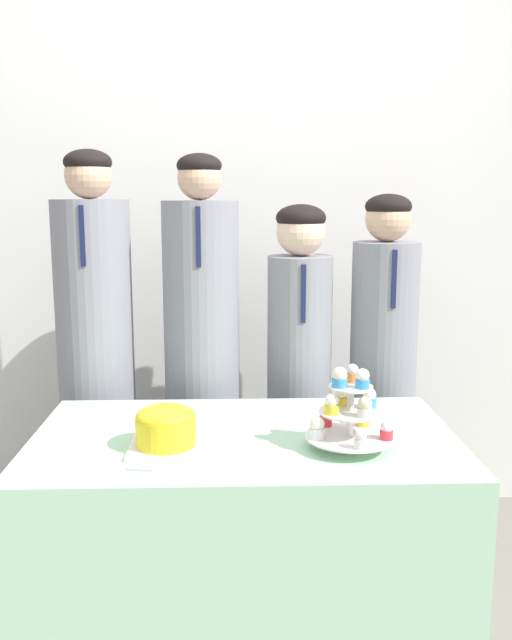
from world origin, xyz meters
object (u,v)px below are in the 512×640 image
Objects in this scene: cupcake_stand at (349,412)px; student_3 at (382,385)px; student_2 at (299,387)px; cake_knife at (156,470)px; student_1 at (202,372)px; student_0 at (97,371)px; round_cake at (166,427)px.

cupcake_stand is 0.81m from student_3.
student_2 is 0.34m from student_3.
student_1 reaches higher than cake_knife.
cake_knife is 0.96m from student_0.
cake_knife is 0.15× the size of student_0.
round_cake is at bearing 177.91° from cupcake_stand.
cupcake_stand is at bearing -2.09° from round_cake.
student_2 is at bearing 72.07° from cake_knife.
student_0 is (-0.34, 0.90, 0.05)m from cake_knife.
round_cake is 1.09m from student_3.
student_0 reaches higher than round_cake.
cake_knife is at bearing -117.72° from student_2.
student_3 is at bearing 0.00° from student_2.
cake_knife is at bearing -69.56° from student_0.
student_2 is at bearing 57.64° from round_cake.
student_0 is 1.14× the size of student_2.
student_3 reaches higher than cupcake_stand.
student_1 is at bearing 84.24° from round_cake.
student_3 reaches higher than cake_knife.
student_3 is at bearing -0.00° from student_1.
cake_knife is (-0.01, -0.17, -0.06)m from round_cake.
student_2 is at bearing -0.00° from student_1.
student_0 is 1.15m from student_3.
student_0 is 1.01× the size of student_1.
student_1 is at bearing 180.00° from student_3.
round_cake is 0.15× the size of student_3.
student_2 reaches higher than round_cake.
cupcake_stand is at bearing -58.30° from student_1.
student_3 reaches higher than student_2.
student_0 is at bearing 115.32° from round_cake.
student_0 is at bearing 120.24° from cake_knife.
student_2 is (0.46, 0.73, -0.09)m from round_cake.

